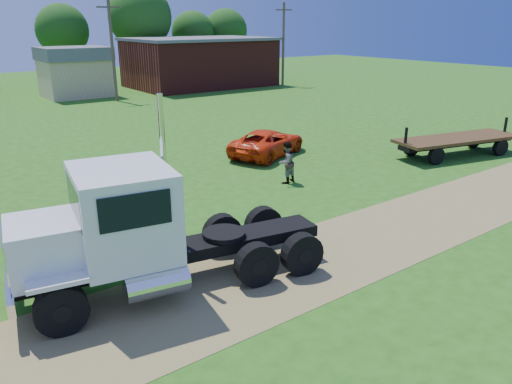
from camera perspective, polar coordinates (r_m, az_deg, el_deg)
ground at (r=16.92m, az=10.63°, el=-6.14°), size 140.00×140.00×0.00m
dirt_track at (r=16.91m, az=10.63°, el=-6.12°), size 120.00×4.20×0.01m
white_semi_tractor at (r=13.68m, az=-14.23°, el=-4.38°), size 8.93×4.24×5.27m
orange_pickup at (r=27.62m, az=1.33°, el=5.68°), size 5.74×4.22×1.45m
flatbed_trailer at (r=29.66m, az=21.96°, el=5.38°), size 7.61×3.78×1.87m
spectator_b at (r=22.81m, az=3.47°, el=3.39°), size 1.07×0.91×1.93m
brick_building at (r=58.39m, az=-6.42°, el=14.55°), size 15.40×10.40×5.30m
tan_shed at (r=52.75m, az=-19.96°, el=12.84°), size 6.20×5.40×4.70m
utility_poles at (r=48.53m, az=-16.10°, el=15.50°), size 42.20×0.28×9.00m
tree_row at (r=61.78m, az=-23.46°, el=17.03°), size 54.52×14.59×11.32m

